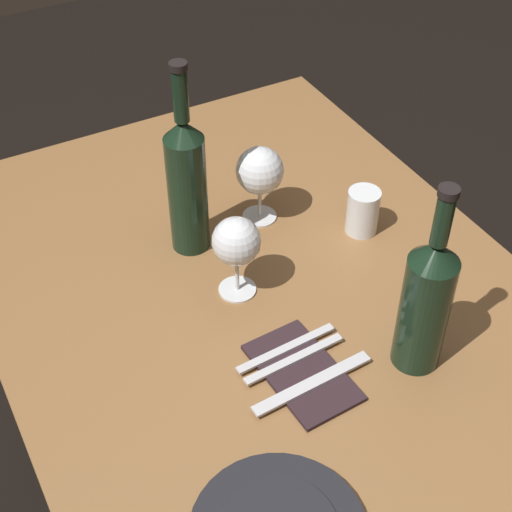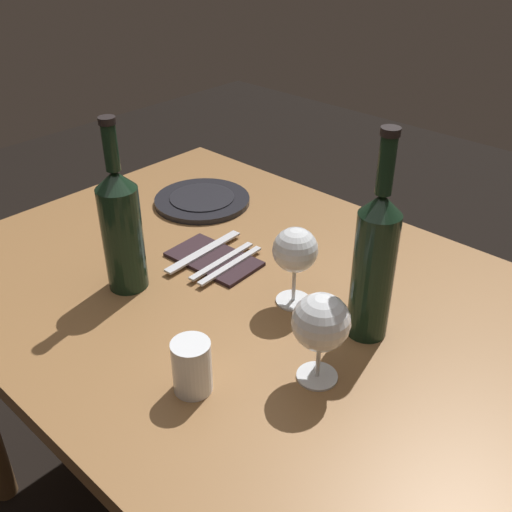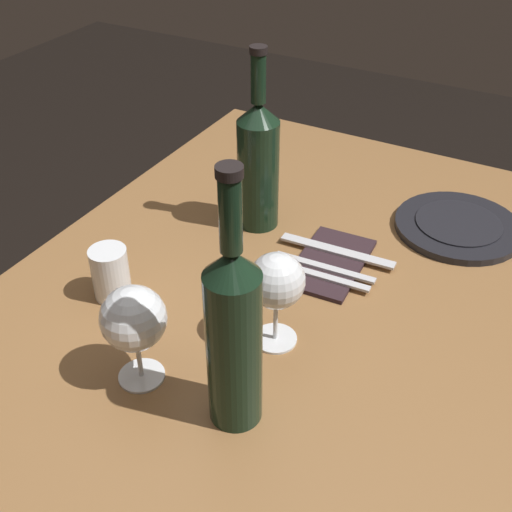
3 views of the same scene
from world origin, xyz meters
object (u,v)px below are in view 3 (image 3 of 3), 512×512
object	(u,v)px
wine_bottle_second	(258,162)
water_tumbler	(111,276)
dinner_plate	(458,226)
wine_glass_left	(277,283)
table_knife	(337,251)
wine_glass_right	(133,320)
fork_outer	(319,275)
fork_inner	(325,267)
wine_bottle	(234,334)
folded_napkin	(330,263)

from	to	relation	value
wine_bottle_second	water_tumbler	size ratio (longest dim) A/B	3.78
water_tumbler	dinner_plate	xyz separation A→B (m)	(0.46, -0.45, -0.03)
wine_bottle_second	water_tumbler	bearing A→B (deg)	161.05
wine_glass_left	table_knife	xyz separation A→B (m)	(0.24, 0.00, -0.10)
dinner_plate	table_knife	distance (m)	0.25
wine_glass_right	table_knife	distance (m)	0.43
wine_bottle_second	fork_outer	world-z (taller)	wine_bottle_second
table_knife	fork_inner	bearing A→B (deg)	180.00
table_knife	water_tumbler	bearing A→B (deg)	134.79
wine_glass_left	wine_glass_right	size ratio (longest dim) A/B	0.99
wine_bottle	folded_napkin	size ratio (longest dim) A/B	1.90
wine_bottle	dinner_plate	distance (m)	0.61
dinner_plate	wine_bottle	bearing A→B (deg)	165.88
fork_outer	table_knife	bearing A→B (deg)	-0.00
fork_inner	fork_outer	bearing A→B (deg)	180.00
wine_glass_right	fork_inner	bearing A→B (deg)	-20.31
dinner_plate	fork_inner	distance (m)	0.29
folded_napkin	dinner_plate	bearing A→B (deg)	-37.67
wine_bottle_second	fork_inner	world-z (taller)	wine_bottle_second
wine_bottle_second	fork_inner	distance (m)	0.23
water_tumbler	folded_napkin	world-z (taller)	water_tumbler
wine_bottle	folded_napkin	xyz separation A→B (m)	(0.36, 0.02, -0.14)
fork_outer	table_knife	world-z (taller)	same
wine_bottle_second	fork_outer	distance (m)	0.24
wine_glass_right	dinner_plate	world-z (taller)	wine_glass_right
wine_glass_right	wine_bottle	size ratio (longest dim) A/B	0.42
wine_bottle_second	fork_inner	size ratio (longest dim) A/B	1.88
wine_glass_left	wine_bottle_second	bearing A→B (deg)	33.12
wine_glass_left	folded_napkin	bearing A→B (deg)	0.67
fork_inner	table_knife	xyz separation A→B (m)	(0.05, -0.00, 0.00)
wine_glass_left	wine_bottle_second	world-z (taller)	wine_bottle_second
wine_glass_left	wine_glass_right	bearing A→B (deg)	140.41
wine_bottle	fork_inner	distance (m)	0.36
dinner_plate	table_knife	world-z (taller)	dinner_plate
fork_inner	wine_glass_right	bearing A→B (deg)	159.69
wine_glass_right	folded_napkin	bearing A→B (deg)	-19.05
folded_napkin	wine_glass_right	bearing A→B (deg)	160.95
folded_napkin	table_knife	bearing A→B (deg)	-0.00
dinner_plate	table_knife	xyz separation A→B (m)	(-0.19, 0.17, 0.00)
wine_bottle_second	fork_inner	xyz separation A→B (m)	(-0.08, -0.17, -0.12)
wine_bottle_second	folded_napkin	xyz separation A→B (m)	(-0.06, -0.17, -0.13)
wine_bottle_second	dinner_plate	size ratio (longest dim) A/B	1.44
folded_napkin	table_knife	size ratio (longest dim) A/B	0.93
wine_glass_right	water_tumbler	distance (m)	0.21
wine_glass_right	fork_outer	bearing A→B (deg)	-21.74
wine_bottle	wine_bottle_second	distance (m)	0.46
water_tumbler	folded_napkin	bearing A→B (deg)	-48.48
water_tumbler	dinner_plate	world-z (taller)	water_tumbler
wine_bottle	water_tumbler	size ratio (longest dim) A/B	4.15
wine_glass_left	wine_bottle_second	distance (m)	0.32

